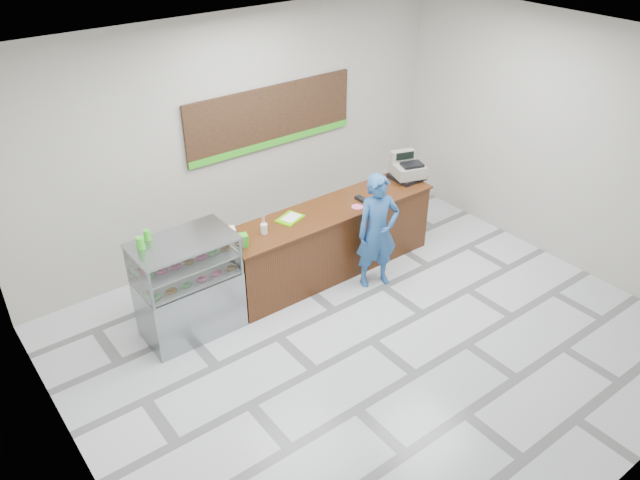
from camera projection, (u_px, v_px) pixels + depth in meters
floor at (372, 340)px, 7.80m from camera, size 7.00×7.00×0.00m
back_wall at (239, 137)px, 8.93m from camera, size 7.00×0.00×7.00m
ceiling at (388, 60)px, 5.98m from camera, size 7.00×7.00×0.00m
sales_counter at (330, 240)px, 8.87m from camera, size 3.26×0.76×1.03m
display_case at (188, 286)px, 7.64m from camera, size 1.22×0.72×1.33m
menu_board at (272, 118)px, 9.09m from camera, size 2.80×0.06×0.90m
cash_register at (407, 169)px, 9.34m from camera, size 0.56×0.57×0.41m
card_terminal at (361, 199)px, 8.81m from camera, size 0.09×0.17×0.04m
serving_tray at (290, 218)px, 8.34m from camera, size 0.42×0.36×0.02m
napkin_box at (230, 233)px, 7.91m from camera, size 0.19×0.19×0.13m
straw_cup at (264, 229)px, 8.00m from camera, size 0.09×0.09×0.13m
promo_box at (240, 241)px, 7.72m from camera, size 0.21×0.17×0.16m
donut_decal at (357, 207)px, 8.64m from camera, size 0.16×0.16×0.00m
green_cup_left at (140, 243)px, 7.11m from camera, size 0.10×0.10×0.15m
green_cup_right at (147, 235)px, 7.29m from camera, size 0.08×0.08×0.13m
customer at (378, 231)px, 8.46m from camera, size 0.70×0.57×1.66m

